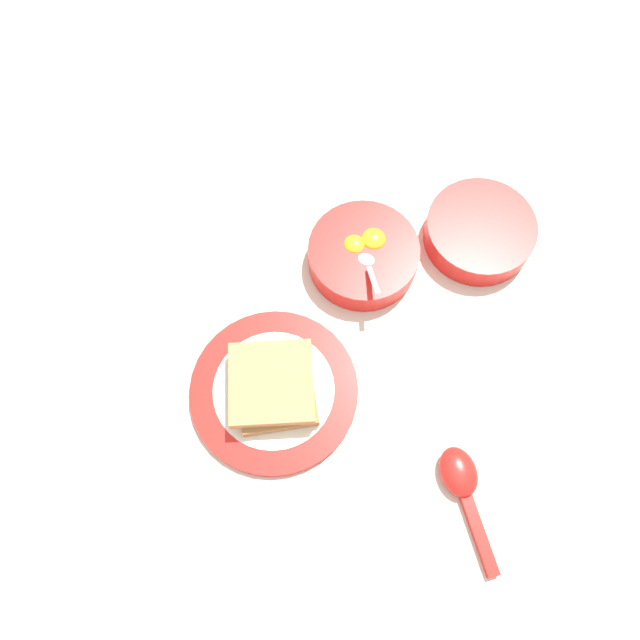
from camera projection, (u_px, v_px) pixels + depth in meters
The scene contains 6 objects.
ground_plane at pixel (413, 337), 0.86m from camera, with size 3.00×3.00×0.00m, color beige.
egg_bowl at pixel (363, 255), 0.88m from camera, with size 0.16×0.16×0.07m.
toast_plate at pixel (274, 391), 0.83m from camera, with size 0.22×0.22×0.01m.
toast_sandwich at pixel (274, 386), 0.80m from camera, with size 0.15×0.14×0.04m.
soup_spoon at pixel (462, 483), 0.78m from camera, with size 0.12×0.14×0.03m.
congee_bowl at pixel (480, 231), 0.90m from camera, with size 0.16×0.16×0.04m.
Camera 1 is at (0.01, 0.32, 0.81)m, focal length 35.00 mm.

